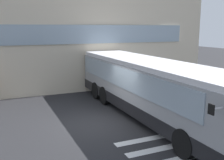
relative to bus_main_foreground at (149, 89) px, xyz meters
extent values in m
cube|color=#232326|center=(-2.65, 0.06, -1.35)|extent=(80.00, 90.00, 0.02)
cube|color=silver|center=(-0.65, -4.14, -1.33)|extent=(4.40, 0.36, 0.01)
cube|color=silver|center=(-0.65, -3.24, -1.33)|extent=(4.40, 0.36, 0.01)
cube|color=silver|center=(-0.65, -2.34, -1.33)|extent=(4.40, 0.36, 0.01)
cube|color=beige|center=(-2.65, 12.06, 2.61)|extent=(21.82, 12.00, 7.89)
cube|color=#8C9EAD|center=(-1.65, 6.02, 2.46)|extent=(15.82, 0.10, 1.20)
cube|color=gray|center=(0.00, 0.02, 0.09)|extent=(2.55, 11.86, 2.15)
cube|color=black|center=(0.00, 0.02, -0.71)|extent=(2.59, 11.90, 0.55)
cube|color=silver|center=(0.00, 0.02, 1.26)|extent=(2.45, 11.66, 0.20)
cube|color=#8C9EAD|center=(1.30, 0.32, 0.59)|extent=(0.04, 10.66, 0.95)
cube|color=#8C9EAD|center=(-1.29, 0.32, 0.59)|extent=(0.04, 10.66, 0.95)
cylinder|color=#B7B7BF|center=(-1.49, -5.66, 0.84)|extent=(0.40, 0.05, 0.05)
cube|color=black|center=(-1.69, -5.66, 0.84)|extent=(0.04, 0.20, 0.28)
cylinder|color=black|center=(-1.17, -4.11, -0.84)|extent=(0.30, 1.00, 1.00)
cylinder|color=black|center=(1.17, 2.75, -0.84)|extent=(0.30, 1.00, 1.00)
cylinder|color=black|center=(-1.18, 2.75, -0.84)|extent=(0.30, 1.00, 1.00)
cylinder|color=black|center=(1.17, 4.05, -0.84)|extent=(0.30, 1.00, 1.00)
cylinder|color=black|center=(-1.18, 4.05, -0.84)|extent=(0.30, 1.00, 1.00)
camera|label=1|loc=(-6.59, -10.53, 2.87)|focal=42.42mm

